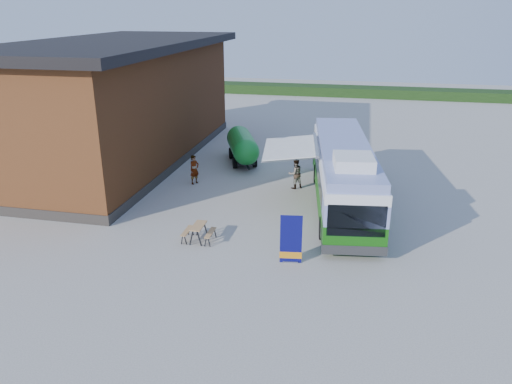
% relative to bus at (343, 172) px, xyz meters
% --- Properties ---
extents(ground, '(100.00, 100.00, 0.00)m').
position_rel_bus_xyz_m(ground, '(-3.74, -4.73, -1.76)').
color(ground, '#BCB7AD').
rests_on(ground, ground).
extents(barn, '(9.60, 21.20, 7.50)m').
position_rel_bus_xyz_m(barn, '(-14.24, 5.27, 1.83)').
color(barn, brown).
rests_on(barn, ground).
extents(hedge, '(40.00, 3.00, 1.00)m').
position_rel_bus_xyz_m(hedge, '(4.26, 33.27, -1.26)').
color(hedge, '#264419').
rests_on(hedge, ground).
extents(bus, '(4.12, 12.22, 3.69)m').
position_rel_bus_xyz_m(bus, '(0.00, 0.00, 0.00)').
color(bus, '#1E7613').
rests_on(bus, ground).
extents(awning, '(3.20, 4.58, 0.52)m').
position_rel_bus_xyz_m(awning, '(-2.53, 0.42, 0.92)').
color(awning, white).
rests_on(awning, ground).
extents(banner, '(0.87, 0.26, 2.00)m').
position_rel_bus_xyz_m(banner, '(-1.63, -6.41, -0.94)').
color(banner, '#0B0B56').
rests_on(banner, ground).
extents(picnic_table, '(1.28, 1.14, 0.72)m').
position_rel_bus_xyz_m(picnic_table, '(-5.74, -5.31, -1.22)').
color(picnic_table, tan).
rests_on(picnic_table, ground).
extents(person_a, '(0.65, 0.72, 1.65)m').
position_rel_bus_xyz_m(person_a, '(-8.27, 1.64, -0.94)').
color(person_a, '#999999').
rests_on(person_a, ground).
extents(person_b, '(1.04, 1.00, 1.68)m').
position_rel_bus_xyz_m(person_b, '(-2.64, 2.07, -0.92)').
color(person_b, '#999999').
rests_on(person_b, ground).
extents(slurry_tanker, '(2.88, 5.10, 1.99)m').
position_rel_bus_xyz_m(slurry_tanker, '(-6.58, 6.10, -0.61)').
color(slurry_tanker, '#1A9131').
rests_on(slurry_tanker, ground).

